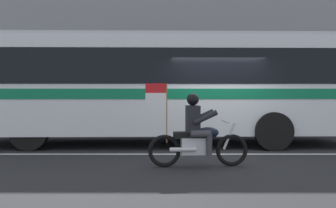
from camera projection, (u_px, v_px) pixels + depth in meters
name	position (u px, v px, depth m)	size (l,w,h in m)	color
ground_plane	(218.00, 150.00, 10.40)	(60.00, 60.00, 0.00)	black
sidewalk_curb	(202.00, 128.00, 15.49)	(28.00, 3.80, 0.15)	#A39E93
lane_center_stripe	(222.00, 154.00, 9.80)	(26.60, 0.14, 0.01)	silver
office_building_facade	(198.00, 19.00, 17.59)	(28.00, 0.89, 9.71)	gray
transit_bus	(159.00, 82.00, 11.52)	(11.35, 2.87, 3.22)	silver
motorcycle_with_rider	(197.00, 136.00, 8.20)	(2.19, 0.64, 1.78)	black
fire_hydrant	(84.00, 119.00, 14.64)	(0.22, 0.30, 0.75)	gold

